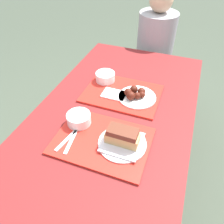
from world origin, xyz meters
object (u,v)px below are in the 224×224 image
at_px(tray_near, 102,141).
at_px(brisket_sandwich_plate, 122,139).
at_px(tray_far, 122,93).
at_px(bowl_coleslaw_far, 105,76).
at_px(person_seated_across, 156,40).
at_px(wings_plate_far, 136,95).
at_px(bowl_coleslaw_near, 79,118).

distance_m(tray_near, brisket_sandwich_plate, 0.11).
xyz_separation_m(tray_far, brisket_sandwich_plate, (0.13, -0.38, 0.04)).
relative_size(tray_far, bowl_coleslaw_far, 3.69).
bearing_deg(person_seated_across, bowl_coleslaw_far, -103.40).
bearing_deg(person_seated_across, wings_plate_far, -86.18).
distance_m(bowl_coleslaw_near, person_seated_across, 1.17).
height_order(tray_far, person_seated_across, person_seated_across).
relative_size(tray_far, person_seated_across, 0.63).
bearing_deg(tray_near, person_seated_across, 89.85).
height_order(tray_near, wings_plate_far, wings_plate_far).
bearing_deg(tray_near, tray_far, 94.33).
bearing_deg(brisket_sandwich_plate, person_seated_across, 94.47).
bearing_deg(person_seated_across, tray_far, -92.27).
bearing_deg(tray_near, bowl_coleslaw_far, 109.95).
relative_size(bowl_coleslaw_near, brisket_sandwich_plate, 0.54).
xyz_separation_m(tray_near, bowl_coleslaw_far, (-0.17, 0.48, 0.04)).
xyz_separation_m(tray_near, tray_far, (-0.03, 0.39, 0.00)).
relative_size(tray_far, brisket_sandwich_plate, 1.99).
xyz_separation_m(bowl_coleslaw_far, person_seated_across, (0.18, 0.75, -0.04)).
distance_m(tray_near, bowl_coleslaw_near, 0.18).
bearing_deg(bowl_coleslaw_far, tray_far, -31.20).
height_order(brisket_sandwich_plate, wings_plate_far, brisket_sandwich_plate).
bearing_deg(brisket_sandwich_plate, tray_far, 108.53).
distance_m(bowl_coleslaw_near, brisket_sandwich_plate, 0.26).
xyz_separation_m(wings_plate_far, person_seated_across, (-0.06, 0.85, -0.03)).
bearing_deg(wings_plate_far, tray_near, -99.05).
bearing_deg(bowl_coleslaw_near, person_seated_across, 82.11).
xyz_separation_m(bowl_coleslaw_near, wings_plate_far, (0.22, 0.31, -0.01)).
bearing_deg(brisket_sandwich_plate, wings_plate_far, 95.96).
relative_size(tray_near, bowl_coleslaw_far, 3.69).
xyz_separation_m(tray_far, wings_plate_far, (0.09, -0.02, 0.03)).
relative_size(bowl_coleslaw_far, person_seated_across, 0.17).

